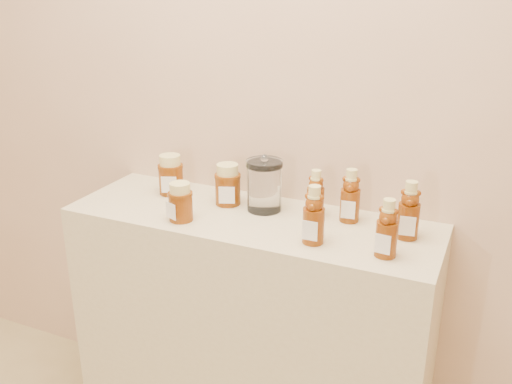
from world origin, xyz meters
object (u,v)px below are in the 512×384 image
at_px(bear_bottle_back_left, 316,190).
at_px(display_table, 251,335).
at_px(honey_jar_left, 171,174).
at_px(glass_canister, 264,183).
at_px(bear_bottle_front_left, 314,211).

bearing_deg(bear_bottle_back_left, display_table, -145.42).
relative_size(honey_jar_left, glass_canister, 0.76).
bearing_deg(bear_bottle_back_left, honey_jar_left, -170.12).
xyz_separation_m(bear_bottle_front_left, honey_jar_left, (-0.58, 0.17, -0.03)).
bearing_deg(glass_canister, honey_jar_left, 179.46).
distance_m(bear_bottle_front_left, honey_jar_left, 0.61).
relative_size(bear_bottle_front_left, honey_jar_left, 1.40).
distance_m(display_table, honey_jar_left, 0.63).
bearing_deg(bear_bottle_back_left, glass_canister, -165.31).
relative_size(bear_bottle_back_left, honey_jar_left, 1.24).
height_order(bear_bottle_back_left, honey_jar_left, bear_bottle_back_left).
bearing_deg(display_table, bear_bottle_front_left, -21.53).
xyz_separation_m(display_table, bear_bottle_front_left, (0.24, -0.10, 0.55)).
height_order(bear_bottle_front_left, glass_canister, bear_bottle_front_left).
bearing_deg(bear_bottle_back_left, bear_bottle_front_left, -64.80).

